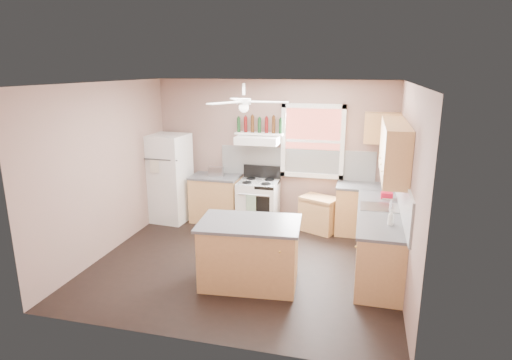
% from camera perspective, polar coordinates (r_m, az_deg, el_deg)
% --- Properties ---
extents(floor, '(4.50, 4.50, 0.00)m').
position_cam_1_polar(floor, '(6.69, -1.49, -11.00)').
color(floor, black).
rests_on(floor, ground).
extents(ceiling, '(4.50, 4.50, 0.00)m').
position_cam_1_polar(ceiling, '(6.03, -1.66, 12.79)').
color(ceiling, white).
rests_on(ceiling, ground).
extents(wall_back, '(4.50, 0.05, 2.70)m').
position_cam_1_polar(wall_back, '(8.14, 2.29, 3.73)').
color(wall_back, '#87675C').
rests_on(wall_back, ground).
extents(wall_right, '(0.05, 4.00, 2.70)m').
position_cam_1_polar(wall_right, '(6.04, 19.72, -1.08)').
color(wall_right, '#87675C').
rests_on(wall_right, ground).
extents(wall_left, '(0.05, 4.00, 2.70)m').
position_cam_1_polar(wall_left, '(7.16, -19.38, 1.37)').
color(wall_left, '#87675C').
rests_on(wall_left, ground).
extents(backsplash_back, '(2.90, 0.03, 0.55)m').
position_cam_1_polar(backsplash_back, '(8.06, 5.35, 2.30)').
color(backsplash_back, white).
rests_on(backsplash_back, wall_back).
extents(backsplash_right, '(0.03, 2.60, 0.55)m').
position_cam_1_polar(backsplash_right, '(6.37, 18.99, -1.85)').
color(backsplash_right, white).
rests_on(backsplash_right, wall_right).
extents(window_view, '(1.00, 0.02, 1.20)m').
position_cam_1_polar(window_view, '(7.94, 7.57, 5.16)').
color(window_view, brown).
rests_on(window_view, wall_back).
extents(window_frame, '(1.16, 0.07, 1.36)m').
position_cam_1_polar(window_frame, '(7.91, 7.55, 5.13)').
color(window_frame, white).
rests_on(window_frame, wall_back).
extents(refrigerator, '(0.77, 0.75, 1.69)m').
position_cam_1_polar(refrigerator, '(8.41, -11.53, 0.26)').
color(refrigerator, white).
rests_on(refrigerator, floor).
extents(base_cabinet_left, '(0.90, 0.60, 0.86)m').
position_cam_1_polar(base_cabinet_left, '(8.34, -5.39, -2.57)').
color(base_cabinet_left, '#B5814B').
rests_on(base_cabinet_left, floor).
extents(counter_left, '(0.92, 0.62, 0.04)m').
position_cam_1_polar(counter_left, '(8.22, -5.46, 0.43)').
color(counter_left, '#49494B').
rests_on(counter_left, base_cabinet_left).
extents(toaster, '(0.30, 0.20, 0.18)m').
position_cam_1_polar(toaster, '(8.17, -5.35, 1.13)').
color(toaster, silver).
rests_on(toaster, counter_left).
extents(stove, '(0.72, 0.64, 0.86)m').
position_cam_1_polar(stove, '(8.04, 0.31, -3.17)').
color(stove, white).
rests_on(stove, floor).
extents(range_hood, '(0.78, 0.50, 0.14)m').
position_cam_1_polar(range_hood, '(7.88, 0.25, 5.37)').
color(range_hood, white).
rests_on(range_hood, wall_back).
extents(bottle_shelf, '(0.90, 0.26, 0.03)m').
position_cam_1_polar(bottle_shelf, '(7.98, 0.46, 6.22)').
color(bottle_shelf, white).
rests_on(bottle_shelf, range_hood).
extents(cart, '(0.76, 0.65, 0.64)m').
position_cam_1_polar(cart, '(7.90, 8.40, -4.51)').
color(cart, '#B5814B').
rests_on(cart, floor).
extents(base_cabinet_corner, '(1.00, 0.60, 0.86)m').
position_cam_1_polar(base_cabinet_corner, '(7.90, 14.28, -3.99)').
color(base_cabinet_corner, '#B5814B').
rests_on(base_cabinet_corner, floor).
extents(base_cabinet_right, '(0.60, 2.20, 0.86)m').
position_cam_1_polar(base_cabinet_right, '(6.59, 15.96, -7.93)').
color(base_cabinet_right, '#B5814B').
rests_on(base_cabinet_right, floor).
extents(counter_corner, '(1.02, 0.62, 0.04)m').
position_cam_1_polar(counter_corner, '(7.77, 14.48, -0.84)').
color(counter_corner, '#49494B').
rests_on(counter_corner, base_cabinet_corner).
extents(counter_right, '(0.62, 2.22, 0.04)m').
position_cam_1_polar(counter_right, '(6.43, 16.15, -4.21)').
color(counter_right, '#49494B').
rests_on(counter_right, base_cabinet_right).
extents(sink, '(0.55, 0.45, 0.03)m').
position_cam_1_polar(sink, '(6.62, 16.11, -3.54)').
color(sink, silver).
rests_on(sink, counter_right).
extents(faucet, '(0.03, 0.03, 0.14)m').
position_cam_1_polar(faucet, '(6.60, 17.55, -3.00)').
color(faucet, silver).
rests_on(faucet, sink).
extents(upper_cabinet_right, '(0.33, 1.80, 0.76)m').
position_cam_1_polar(upper_cabinet_right, '(6.41, 17.93, 3.92)').
color(upper_cabinet_right, '#B5814B').
rests_on(upper_cabinet_right, wall_right).
extents(upper_cabinet_corner, '(0.60, 0.33, 0.52)m').
position_cam_1_polar(upper_cabinet_corner, '(7.70, 16.47, 6.65)').
color(upper_cabinet_corner, '#B5814B').
rests_on(upper_cabinet_corner, wall_back).
extents(paper_towel, '(0.26, 0.12, 0.12)m').
position_cam_1_polar(paper_towel, '(7.84, 16.99, 1.92)').
color(paper_towel, white).
rests_on(paper_towel, wall_back).
extents(island, '(1.35, 0.93, 0.86)m').
position_cam_1_polar(island, '(5.94, -0.87, -9.87)').
color(island, '#B5814B').
rests_on(island, floor).
extents(island_top, '(1.43, 1.01, 0.04)m').
position_cam_1_polar(island_top, '(5.77, -0.88, -5.80)').
color(island_top, '#49494B').
rests_on(island_top, island).
extents(ceiling_fan_hub, '(0.20, 0.20, 0.08)m').
position_cam_1_polar(ceiling_fan_hub, '(6.04, -1.64, 10.42)').
color(ceiling_fan_hub, white).
rests_on(ceiling_fan_hub, ceiling).
extents(soap_bottle, '(0.12, 0.12, 0.21)m').
position_cam_1_polar(soap_bottle, '(5.89, 17.54, -4.80)').
color(soap_bottle, silver).
rests_on(soap_bottle, counter_right).
extents(red_caddy, '(0.18, 0.13, 0.10)m').
position_cam_1_polar(red_caddy, '(7.06, 17.03, -2.00)').
color(red_caddy, '#B20F25').
rests_on(red_caddy, counter_right).
extents(wine_bottles, '(0.86, 0.06, 0.31)m').
position_cam_1_polar(wine_bottles, '(7.96, 0.47, 7.35)').
color(wine_bottles, '#143819').
rests_on(wine_bottles, bottle_shelf).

